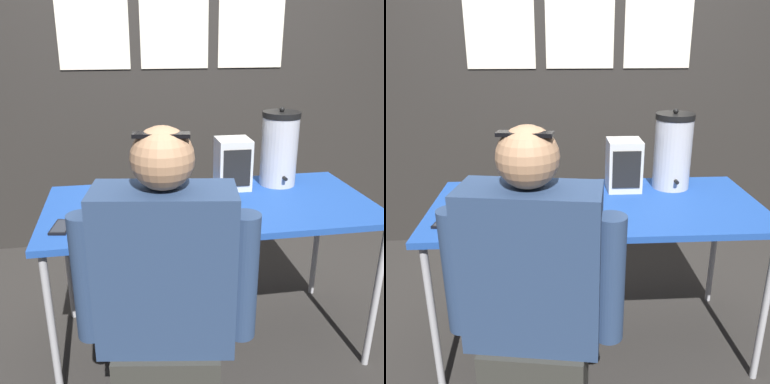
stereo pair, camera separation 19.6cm
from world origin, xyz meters
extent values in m
plane|color=#2D2B28|center=(0.00, 0.00, 0.00)|extent=(12.00, 12.00, 0.00)
cube|color=#282623|center=(0.00, 1.28, 1.31)|extent=(6.00, 0.10, 2.63)
cube|color=white|center=(-0.53, 1.23, 1.57)|extent=(0.46, 0.01, 0.57)
cube|color=white|center=(0.00, 1.23, 1.57)|extent=(0.46, 0.01, 0.57)
cube|color=white|center=(0.53, 1.23, 1.57)|extent=(0.46, 0.01, 0.57)
cube|color=#1E479E|center=(0.00, 0.00, 0.76)|extent=(1.52, 0.71, 0.03)
cylinder|color=#ADADB2|center=(-0.72, -0.31, 0.37)|extent=(0.03, 0.03, 0.74)
cylinder|color=#ADADB2|center=(0.72, -0.31, 0.37)|extent=(0.03, 0.03, 0.74)
cylinder|color=#ADADB2|center=(-0.72, 0.31, 0.37)|extent=(0.03, 0.03, 0.74)
cylinder|color=#ADADB2|center=(0.72, 0.31, 0.37)|extent=(0.03, 0.03, 0.74)
cube|color=brown|center=(-0.29, 0.04, 0.78)|extent=(0.46, 0.38, 0.02)
cube|color=brown|center=(-0.25, -0.08, 0.81)|extent=(0.38, 0.13, 0.04)
torus|color=#E6AE62|center=(-0.40, -0.05, 0.80)|extent=(0.12, 0.12, 0.03)
torus|color=#E8B064|center=(-0.27, -0.01, 0.80)|extent=(0.14, 0.14, 0.03)
torus|color=#E7AF62|center=(-0.15, 0.03, 0.80)|extent=(0.15, 0.15, 0.03)
torus|color=#E0A85C|center=(-0.43, 0.07, 0.80)|extent=(0.13, 0.13, 0.03)
torus|color=tan|center=(-0.31, 0.10, 0.80)|extent=(0.17, 0.17, 0.03)
cylinder|color=#B7B7BC|center=(0.40, 0.21, 0.95)|extent=(0.19, 0.19, 0.35)
cylinder|color=black|center=(0.40, 0.21, 1.14)|extent=(0.19, 0.19, 0.03)
sphere|color=black|center=(0.40, 0.21, 1.16)|extent=(0.03, 0.03, 0.03)
cylinder|color=black|center=(0.40, 0.11, 0.83)|extent=(0.02, 0.05, 0.02)
cube|color=black|center=(-0.66, -0.17, 0.78)|extent=(0.09, 0.15, 0.01)
cube|color=#2D333D|center=(-0.66, -0.17, 0.78)|extent=(0.08, 0.13, 0.00)
cube|color=silver|center=(0.15, 0.19, 0.90)|extent=(0.17, 0.16, 0.26)
cube|color=black|center=(0.15, 0.11, 0.90)|extent=(0.14, 0.01, 0.18)
cube|color=navy|center=(-0.28, -0.58, 0.78)|extent=(0.49, 0.28, 0.57)
sphere|color=tan|center=(-0.28, -0.58, 1.16)|extent=(0.20, 0.20, 0.20)
cube|color=black|center=(-0.28, -0.60, 1.24)|extent=(0.17, 0.07, 0.01)
cylinder|color=navy|center=(-0.02, -0.62, 0.75)|extent=(0.10, 0.10, 0.46)
cylinder|color=navy|center=(-0.53, -0.54, 0.75)|extent=(0.10, 0.10, 0.46)
camera|label=1|loc=(-0.39, -1.81, 1.52)|focal=40.00mm
camera|label=2|loc=(-0.20, -1.84, 1.52)|focal=40.00mm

